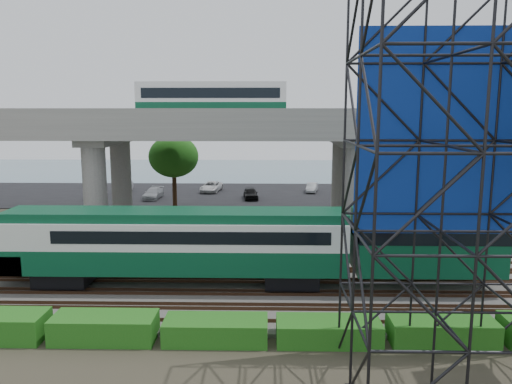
{
  "coord_description": "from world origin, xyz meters",
  "views": [
    {
      "loc": [
        3.24,
        -25.15,
        10.24
      ],
      "look_at": [
        2.57,
        6.0,
        5.05
      ],
      "focal_mm": 35.0,
      "sensor_mm": 36.0,
      "label": 1
    }
  ],
  "objects": [
    {
      "name": "ground",
      "position": [
        0.0,
        0.0,
        0.0
      ],
      "size": [
        140.0,
        140.0,
        0.0
      ],
      "primitive_type": "plane",
      "color": "#474233",
      "rests_on": "ground"
    },
    {
      "name": "ballast_bed",
      "position": [
        0.0,
        2.0,
        0.1
      ],
      "size": [
        90.0,
        12.0,
        0.2
      ],
      "primitive_type": "cube",
      "color": "slate",
      "rests_on": "ground"
    },
    {
      "name": "commuter_train",
      "position": [
        0.28,
        2.0,
        2.88
      ],
      "size": [
        29.3,
        3.06,
        4.3
      ],
      "color": "black",
      "rests_on": "rail_tracks"
    },
    {
      "name": "parking_lot",
      "position": [
        0.0,
        34.0,
        0.04
      ],
      "size": [
        90.0,
        18.0,
        0.08
      ],
      "primitive_type": "cube",
      "color": "black",
      "rests_on": "ground"
    },
    {
      "name": "service_road",
      "position": [
        0.0,
        10.5,
        0.04
      ],
      "size": [
        90.0,
        5.0,
        0.08
      ],
      "primitive_type": "cube",
      "color": "black",
      "rests_on": "ground"
    },
    {
      "name": "overpass",
      "position": [
        -0.09,
        16.0,
        8.21
      ],
      "size": [
        80.0,
        12.0,
        12.4
      ],
      "color": "#9E9B93",
      "rests_on": "ground"
    },
    {
      "name": "parked_cars",
      "position": [
        0.61,
        33.65,
        0.71
      ],
      "size": [
        36.82,
        9.59,
        1.3
      ],
      "color": "silver",
      "rests_on": "parking_lot"
    },
    {
      "name": "rail_tracks",
      "position": [
        0.0,
        2.0,
        0.28
      ],
      "size": [
        90.0,
        9.52,
        0.16
      ],
      "color": "#472D1E",
      "rests_on": "ballast_bed"
    },
    {
      "name": "harbor_water",
      "position": [
        0.0,
        56.0,
        0.01
      ],
      "size": [
        140.0,
        40.0,
        0.03
      ],
      "primitive_type": "cube",
      "color": "slate",
      "rests_on": "ground"
    },
    {
      "name": "scaffold_tower",
      "position": [
        10.88,
        -7.98,
        7.47
      ],
      "size": [
        9.36,
        6.36,
        15.0
      ],
      "color": "black",
      "rests_on": "ground"
    },
    {
      "name": "hedge_strip",
      "position": [
        1.01,
        -4.3,
        0.56
      ],
      "size": [
        34.6,
        1.8,
        1.2
      ],
      "color": "#166015",
      "rests_on": "ground"
    },
    {
      "name": "trees",
      "position": [
        -4.67,
        16.17,
        5.57
      ],
      "size": [
        40.94,
        16.94,
        7.69
      ],
      "color": "#382314",
      "rests_on": "ground"
    },
    {
      "name": "suv",
      "position": [
        -15.36,
        11.29,
        0.84
      ],
      "size": [
        5.85,
        3.41,
        1.53
      ],
      "primitive_type": "imported",
      "rotation": [
        0.0,
        0.0,
        1.4
      ],
      "color": "black",
      "rests_on": "service_road"
    }
  ]
}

